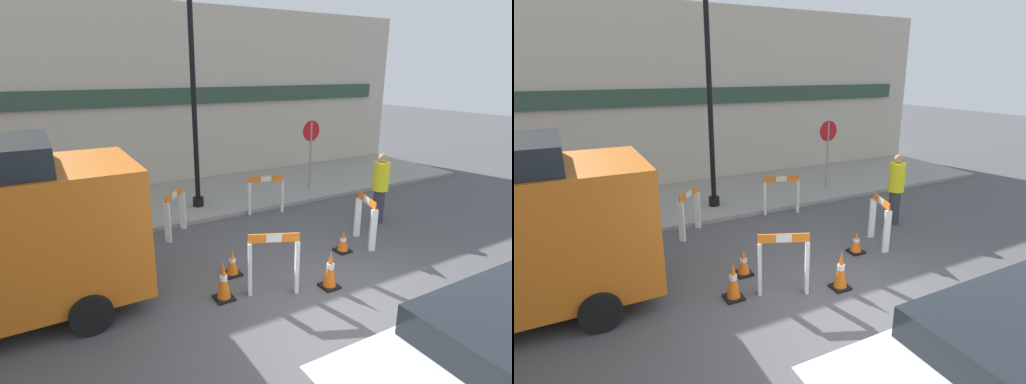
% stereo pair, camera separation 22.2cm
% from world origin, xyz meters
% --- Properties ---
extents(ground_plane, '(60.00, 60.00, 0.00)m').
position_xyz_m(ground_plane, '(0.00, 0.00, 0.00)').
color(ground_plane, '#4C4C4F').
extents(sidewalk_slab, '(18.00, 3.61, 0.10)m').
position_xyz_m(sidewalk_slab, '(0.00, 6.30, 0.05)').
color(sidewalk_slab, gray).
rests_on(sidewalk_slab, ground_plane).
extents(storefront_facade, '(18.00, 0.22, 5.50)m').
position_xyz_m(storefront_facade, '(0.00, 8.18, 2.75)').
color(storefront_facade, '#BCB29E').
rests_on(storefront_facade, ground_plane).
extents(streetlamp_post, '(0.44, 0.44, 6.08)m').
position_xyz_m(streetlamp_post, '(-0.27, 5.48, 3.96)').
color(streetlamp_post, black).
rests_on(streetlamp_post, sidewalk_slab).
extents(stop_sign, '(0.60, 0.06, 2.07)m').
position_xyz_m(stop_sign, '(3.24, 5.31, 1.50)').
color(stop_sign, gray).
rests_on(stop_sign, sidewalk_slab).
extents(barricade_0, '(0.94, 0.36, 1.00)m').
position_xyz_m(barricade_0, '(1.15, 4.35, 0.55)').
color(barricade_0, white).
rests_on(barricade_0, ground_plane).
extents(barricade_1, '(0.68, 0.71, 1.03)m').
position_xyz_m(barricade_1, '(-1.35, 4.09, 0.56)').
color(barricade_1, white).
rests_on(barricade_1, ground_plane).
extents(barricade_2, '(0.82, 0.46, 1.07)m').
position_xyz_m(barricade_2, '(-0.72, 0.93, 0.58)').
color(barricade_2, white).
rests_on(barricade_2, ground_plane).
extents(barricade_3, '(0.40, 0.83, 1.05)m').
position_xyz_m(barricade_3, '(2.04, 1.70, 0.56)').
color(barricade_3, white).
rests_on(barricade_3, ground_plane).
extents(traffic_cone_0, '(0.30, 0.30, 0.67)m').
position_xyz_m(traffic_cone_0, '(-1.52, 1.16, 0.32)').
color(traffic_cone_0, black).
rests_on(traffic_cone_0, ground_plane).
extents(traffic_cone_1, '(0.30, 0.30, 0.49)m').
position_xyz_m(traffic_cone_1, '(-1.04, 1.83, 0.23)').
color(traffic_cone_1, black).
rests_on(traffic_cone_1, ground_plane).
extents(traffic_cone_2, '(0.30, 0.30, 0.45)m').
position_xyz_m(traffic_cone_2, '(1.36, 1.60, 0.21)').
color(traffic_cone_2, black).
rests_on(traffic_cone_2, ground_plane).
extents(traffic_cone_3, '(0.30, 0.30, 0.69)m').
position_xyz_m(traffic_cone_3, '(0.22, 0.62, 0.33)').
color(traffic_cone_3, black).
rests_on(traffic_cone_3, ground_plane).
extents(person_worker, '(0.41, 0.41, 1.70)m').
position_xyz_m(person_worker, '(3.21, 2.47, 0.91)').
color(person_worker, '#33333D').
rests_on(person_worker, ground_plane).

